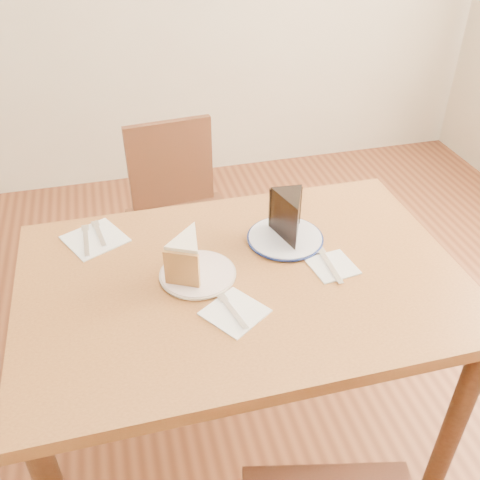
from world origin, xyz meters
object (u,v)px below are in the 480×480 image
Objects in this scene: table at (242,302)px; chair_far at (182,218)px; plate_navy at (285,238)px; carrot_cake at (189,254)px; chocolate_cake at (291,220)px; plate_cream at (198,274)px.

table is 1.43× the size of chair_far.
plate_navy is (0.23, -0.62, 0.29)m from chair_far.
carrot_cake reaches higher than table.
chocolate_cake is (0.01, -0.01, 0.07)m from plate_navy.
plate_cream and plate_navy have the same top height.
plate_cream is at bearing -25.99° from carrot_cake.
chair_far is at bearing 85.45° from plate_cream.
chocolate_cake is (0.18, 0.12, 0.17)m from table.
plate_cream is 1.51× the size of chocolate_cake.
table is 9.51× the size of carrot_cake.
chair_far is 3.86× the size of plate_navy.
chair_far is 0.76m from chocolate_cake.
carrot_cake is 0.32m from chocolate_cake.
carrot_cake is at bearing 159.06° from table.
chair_far is 6.35× the size of chocolate_cake.
chocolate_cake is (0.31, 0.07, 0.01)m from carrot_cake.
table is at bearing 39.21° from chocolate_cake.
carrot_cake is (-0.30, -0.08, 0.06)m from plate_navy.
plate_navy is 0.31m from carrot_cake.
plate_cream is 1.58× the size of carrot_cake.
chocolate_cake is at bearing 104.83° from chair_far.
chair_far is 0.78m from plate_cream.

